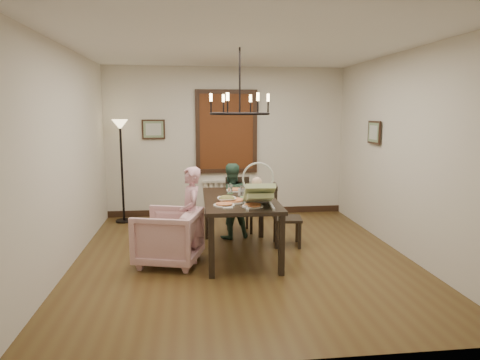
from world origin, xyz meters
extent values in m
cube|color=brown|center=(0.00, 0.00, 0.00)|extent=(4.50, 5.00, 0.01)
cube|color=white|center=(0.00, 0.00, 2.80)|extent=(4.50, 5.00, 0.01)
cube|color=beige|center=(0.00, 2.50, 1.40)|extent=(4.50, 0.01, 2.80)
cube|color=beige|center=(-2.25, 0.00, 1.40)|extent=(0.01, 5.00, 2.80)
cube|color=beige|center=(2.25, 0.00, 1.40)|extent=(0.01, 5.00, 2.80)
cube|color=black|center=(-0.02, 0.10, 0.78)|extent=(0.99, 1.73, 0.05)
cube|color=black|center=(-0.46, -0.69, 0.38)|extent=(0.07, 0.07, 0.76)
cube|color=black|center=(-0.44, 0.91, 0.38)|extent=(0.07, 0.07, 0.76)
cube|color=black|center=(0.39, -0.70, 0.38)|extent=(0.07, 0.07, 0.76)
cube|color=black|center=(0.41, 0.90, 0.38)|extent=(0.07, 0.07, 0.76)
imported|color=beige|center=(-0.99, -0.13, 0.36)|extent=(0.97, 0.96, 0.72)
imported|color=pink|center=(-0.69, -0.07, 0.53)|extent=(0.31, 0.42, 1.05)
imported|color=#355945|center=(-0.07, 0.94, 0.49)|extent=(0.56, 0.49, 0.98)
imported|color=white|center=(-0.22, -0.14, 0.84)|extent=(0.30, 0.30, 0.07)
cylinder|color=tan|center=(-0.14, -0.16, 0.83)|extent=(0.31, 0.31, 0.04)
cylinder|color=silver|center=(0.03, 0.30, 0.87)|extent=(0.07, 0.07, 0.13)
cube|color=maroon|center=(0.00, 2.46, 1.60)|extent=(1.00, 0.03, 1.40)
cube|color=black|center=(-1.35, 2.47, 1.65)|extent=(0.42, 0.03, 0.36)
cube|color=black|center=(2.21, 0.90, 1.65)|extent=(0.03, 0.42, 0.36)
torus|color=black|center=(-0.02, 0.10, 1.95)|extent=(0.80, 0.80, 0.04)
camera|label=1|loc=(-0.69, -5.59, 1.98)|focal=32.00mm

